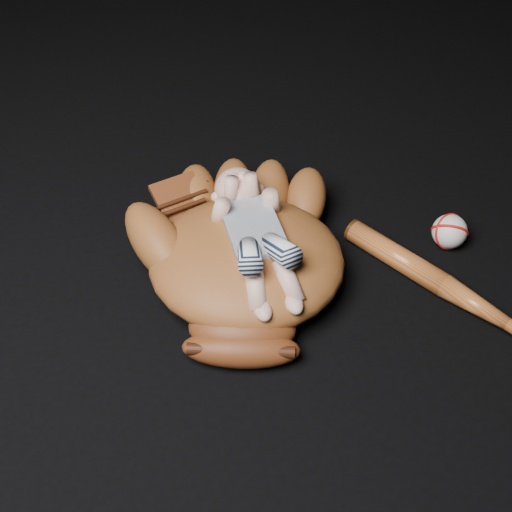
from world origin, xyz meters
The scene contains 4 objects.
baseball_glove centered at (-0.02, 0.06, 0.08)m, with size 0.46×0.52×0.16m, color brown, non-canonical shape.
newborn_baby centered at (0.00, 0.05, 0.13)m, with size 0.16×0.35×0.14m, color #DBA28D, non-canonical shape.
baseball_bat centered at (0.35, -0.09, 0.02)m, with size 0.05×0.50×0.05m, color #A54F20, non-canonical shape.
baseball centered at (0.41, 0.06, 0.04)m, with size 0.07×0.07×0.07m, color silver.
Camera 1 is at (-0.22, -0.75, 0.95)m, focal length 45.00 mm.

